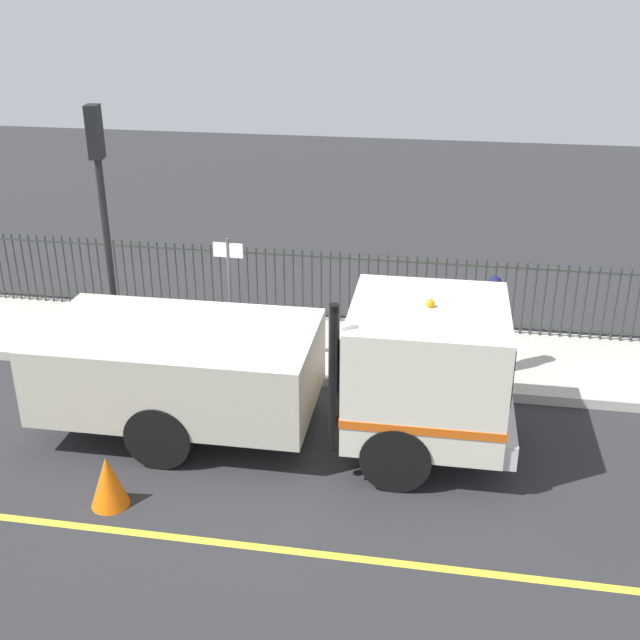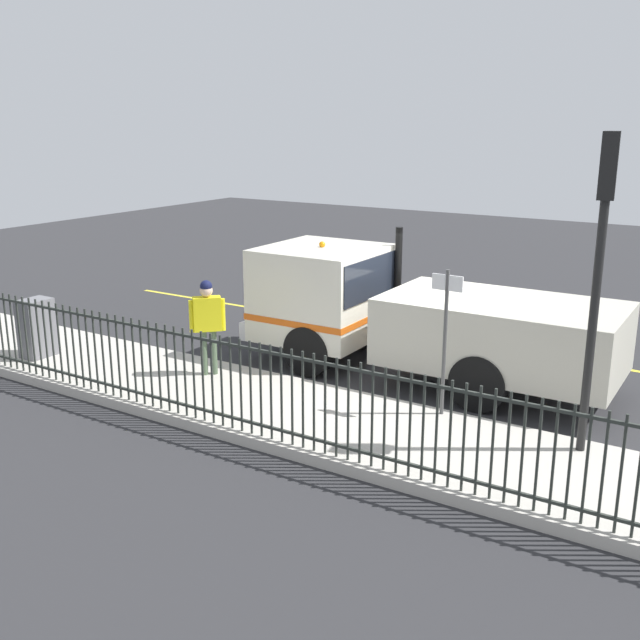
% 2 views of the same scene
% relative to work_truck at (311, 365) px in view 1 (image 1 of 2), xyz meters
% --- Properties ---
extents(ground_plane, '(47.40, 47.40, 0.00)m').
position_rel_work_truck_xyz_m(ground_plane, '(0.04, 0.63, -1.24)').
color(ground_plane, '#2B2B2D').
rests_on(ground_plane, ground).
extents(sidewalk_slab, '(2.53, 21.54, 0.17)m').
position_rel_work_truck_xyz_m(sidewalk_slab, '(2.88, 0.63, -1.16)').
color(sidewalk_slab, '#B7B2A8').
rests_on(sidewalk_slab, ground).
extents(lane_marking, '(0.12, 19.39, 0.01)m').
position_rel_work_truck_xyz_m(lane_marking, '(-2.50, 0.63, -1.24)').
color(lane_marking, yellow).
rests_on(lane_marking, ground).
extents(work_truck, '(2.32, 6.89, 2.61)m').
position_rel_work_truck_xyz_m(work_truck, '(0.00, 0.00, 0.00)').
color(work_truck, silver).
rests_on(work_truck, ground).
extents(worker_standing, '(0.50, 0.50, 1.74)m').
position_rel_work_truck_xyz_m(worker_standing, '(2.32, -2.61, -0.01)').
color(worker_standing, yellow).
rests_on(worker_standing, sidewalk_slab).
extents(iron_fence, '(0.04, 18.35, 1.42)m').
position_rel_work_truck_xyz_m(iron_fence, '(4.00, 0.63, -0.35)').
color(iron_fence, '#2D332D').
rests_on(iron_fence, sidewalk_slab).
extents(traffic_light_near, '(0.33, 0.26, 4.33)m').
position_rel_work_truck_xyz_m(traffic_light_near, '(1.99, 3.86, 1.99)').
color(traffic_light_near, black).
rests_on(traffic_light_near, sidewalk_slab).
extents(traffic_cone, '(0.50, 0.50, 0.72)m').
position_rel_work_truck_xyz_m(traffic_cone, '(-2.00, 2.31, -0.88)').
color(traffic_cone, orange).
rests_on(traffic_cone, ground).
extents(street_sign, '(0.06, 0.50, 2.30)m').
position_rel_work_truck_xyz_m(street_sign, '(1.81, 1.69, 0.37)').
color(street_sign, '#4C4C4C').
rests_on(street_sign, sidewalk_slab).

